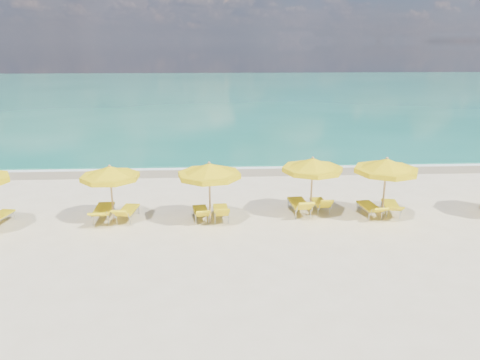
{
  "coord_description": "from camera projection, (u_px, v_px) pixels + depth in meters",
  "views": [
    {
      "loc": [
        -1.0,
        -17.22,
        6.77
      ],
      "look_at": [
        0.0,
        1.5,
        1.2
      ],
      "focal_mm": 35.0,
      "sensor_mm": 36.0,
      "label": 1
    }
  ],
  "objects": [
    {
      "name": "lounger_2_right",
      "position": [
        128.0,
        214.0,
        18.45
      ],
      "size": [
        0.81,
        1.84,
        0.78
      ],
      "rotation": [
        0.0,
        0.0,
        -0.13
      ],
      "color": "#A5A8AD",
      "rests_on": "ground"
    },
    {
      "name": "lounger_2_left",
      "position": [
        103.0,
        214.0,
        18.43
      ],
      "size": [
        0.74,
        2.09,
        0.76
      ],
      "rotation": [
        0.0,
        0.0,
        0.04
      ],
      "color": "#A5A8AD",
      "rests_on": "ground"
    },
    {
      "name": "umbrella_4",
      "position": [
        313.0,
        165.0,
        18.38
      ],
      "size": [
        2.48,
        2.48,
        2.44
      ],
      "rotation": [
        0.0,
        0.0,
        -0.03
      ],
      "color": "tan",
      "rests_on": "ground"
    },
    {
      "name": "umbrella_5",
      "position": [
        386.0,
        166.0,
        18.02
      ],
      "size": [
        2.63,
        2.63,
        2.51
      ],
      "rotation": [
        0.0,
        0.0,
        -0.06
      ],
      "color": "tan",
      "rests_on": "ground"
    },
    {
      "name": "wet_sand_band",
      "position": [
        234.0,
        170.0,
        25.54
      ],
      "size": [
        120.0,
        2.6,
        0.01
      ],
      "primitive_type": "cube",
      "color": "tan",
      "rests_on": "ground"
    },
    {
      "name": "umbrella_2",
      "position": [
        110.0,
        173.0,
        17.77
      ],
      "size": [
        3.0,
        3.0,
        2.29
      ],
      "rotation": [
        0.0,
        0.0,
        -0.43
      ],
      "color": "tan",
      "rests_on": "ground"
    },
    {
      "name": "lounger_5_left",
      "position": [
        370.0,
        210.0,
        18.88
      ],
      "size": [
        0.77,
        1.85,
        0.72
      ],
      "rotation": [
        0.0,
        0.0,
        0.11
      ],
      "color": "#A5A8AD",
      "rests_on": "ground"
    },
    {
      "name": "foam_line",
      "position": [
        234.0,
        167.0,
        26.31
      ],
      "size": [
        120.0,
        1.2,
        0.03
      ],
      "primitive_type": "cube",
      "color": "white",
      "rests_on": "ground"
    },
    {
      "name": "lounger_3_right",
      "position": [
        221.0,
        214.0,
        18.5
      ],
      "size": [
        0.66,
        1.74,
        0.8
      ],
      "rotation": [
        0.0,
        0.0,
        0.05
      ],
      "color": "#A5A8AD",
      "rests_on": "ground"
    },
    {
      "name": "lounger_4_left",
      "position": [
        299.0,
        208.0,
        19.09
      ],
      "size": [
        0.81,
        2.02,
        0.89
      ],
      "rotation": [
        0.0,
        0.0,
        0.08
      ],
      "color": "#A5A8AD",
      "rests_on": "ground"
    },
    {
      "name": "ocean",
      "position": [
        222.0,
        92.0,
        64.4
      ],
      "size": [
        120.0,
        80.0,
        0.3
      ],
      "primitive_type": "cube",
      "color": "#136A54",
      "rests_on": "ground"
    },
    {
      "name": "umbrella_3",
      "position": [
        209.0,
        171.0,
        17.56
      ],
      "size": [
        2.86,
        2.86,
        2.46
      ],
      "rotation": [
        0.0,
        0.0,
        -0.2
      ],
      "color": "tan",
      "rests_on": "ground"
    },
    {
      "name": "lounger_4_right",
      "position": [
        320.0,
        206.0,
        19.41
      ],
      "size": [
        0.69,
        1.62,
        0.79
      ],
      "rotation": [
        0.0,
        0.0,
        0.09
      ],
      "color": "#A5A8AD",
      "rests_on": "ground"
    },
    {
      "name": "ground_plane",
      "position": [
        242.0,
        220.0,
        18.46
      ],
      "size": [
        120.0,
        120.0,
        0.0
      ],
      "primitive_type": "plane",
      "color": "beige"
    },
    {
      "name": "whitecap_far",
      "position": [
        316.0,
        120.0,
        41.84
      ],
      "size": [
        18.0,
        0.3,
        0.05
      ],
      "primitive_type": "cube",
      "color": "white",
      "rests_on": "ground"
    },
    {
      "name": "whitecap_near",
      "position": [
        148.0,
        137.0,
        34.42
      ],
      "size": [
        14.0,
        0.36,
        0.05
      ],
      "primitive_type": "cube",
      "color": "white",
      "rests_on": "ground"
    },
    {
      "name": "lounger_5_right",
      "position": [
        391.0,
        209.0,
        19.05
      ],
      "size": [
        0.87,
        1.87,
        0.7
      ],
      "rotation": [
        0.0,
        0.0,
        -0.17
      ],
      "color": "#A5A8AD",
      "rests_on": "ground"
    },
    {
      "name": "lounger_3_left",
      "position": [
        201.0,
        215.0,
        18.45
      ],
      "size": [
        0.77,
        1.73,
        0.73
      ],
      "rotation": [
        0.0,
        0.0,
        0.13
      ],
      "color": "#A5A8AD",
      "rests_on": "ground"
    }
  ]
}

